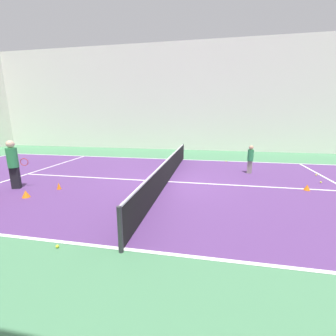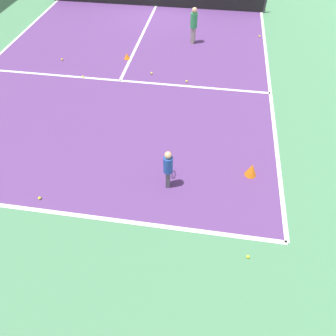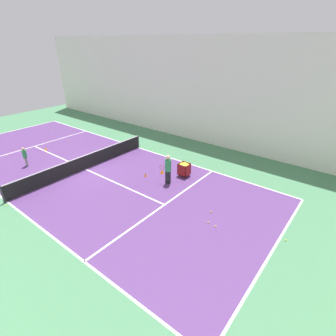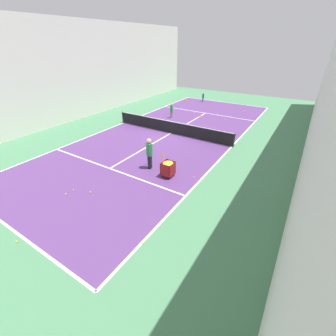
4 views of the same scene
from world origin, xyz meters
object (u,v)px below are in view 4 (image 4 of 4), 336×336
object	(u,v)px
player_near_baseline	(203,97)
training_cone_1	(171,162)
coach_at_net	(149,152)
ball_cart	(168,166)
training_cone_0	(163,155)
tennis_net	(171,127)
child_midcourt	(172,110)

from	to	relation	value
player_near_baseline	training_cone_1	distance (m)	16.07
coach_at_net	ball_cart	world-z (taller)	coach_at_net
ball_cart	training_cone_0	size ratio (longest dim) A/B	3.43
tennis_net	ball_cart	distance (m)	6.48
tennis_net	child_midcourt	world-z (taller)	child_midcourt
tennis_net	player_near_baseline	bearing A→B (deg)	-78.28
child_midcourt	training_cone_0	xyz separation A→B (m)	(-3.80, 7.30, -0.63)
training_cone_1	tennis_net	bearing A→B (deg)	-58.19
tennis_net	ball_cart	bearing A→B (deg)	120.09
ball_cart	training_cone_0	xyz separation A→B (m)	(1.55, -1.82, -0.48)
tennis_net	player_near_baseline	distance (m)	11.21
player_near_baseline	training_cone_0	xyz separation A→B (m)	(-3.98, 14.76, -0.48)
coach_at_net	child_midcourt	distance (m)	9.77
tennis_net	ball_cart	size ratio (longest dim) A/B	11.86
coach_at_net	training_cone_0	distance (m)	1.86
player_near_baseline	tennis_net	bearing A→B (deg)	4.86
player_near_baseline	coach_at_net	distance (m)	16.90
coach_at_net	training_cone_1	bearing A→B (deg)	-53.00
ball_cart	training_cone_1	world-z (taller)	ball_cart
child_midcourt	training_cone_0	world-z (taller)	child_midcourt
player_near_baseline	child_midcourt	world-z (taller)	child_midcourt
coach_at_net	training_cone_0	xyz separation A→B (m)	(0.21, -1.61, -0.90)
tennis_net	child_midcourt	bearing A→B (deg)	-59.09
tennis_net	child_midcourt	size ratio (longest dim) A/B	7.62
tennis_net	child_midcourt	distance (m)	4.10
tennis_net	ball_cart	xyz separation A→B (m)	(-3.25, 5.61, 0.10)
child_midcourt	training_cone_1	world-z (taller)	child_midcourt
child_midcourt	ball_cart	bearing A→B (deg)	44.04
ball_cart	training_cone_0	world-z (taller)	ball_cart
child_midcourt	training_cone_0	distance (m)	8.26
player_near_baseline	training_cone_0	bearing A→B (deg)	8.22
coach_at_net	training_cone_0	size ratio (longest dim) A/B	7.23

